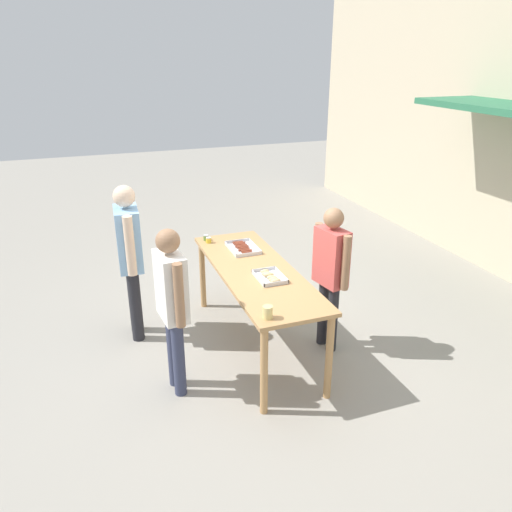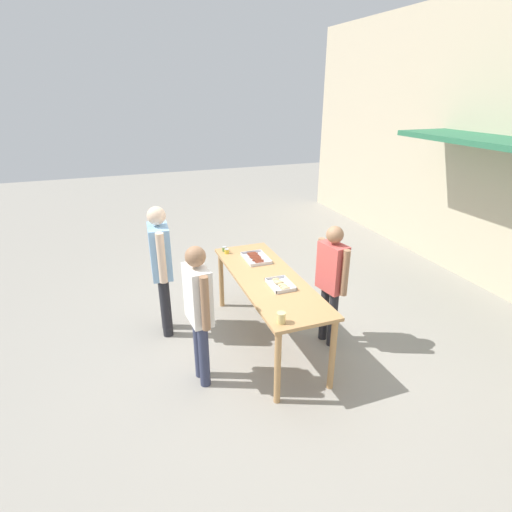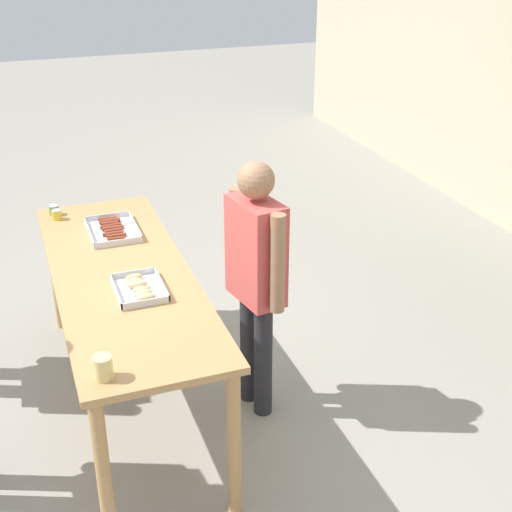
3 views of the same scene
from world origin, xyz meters
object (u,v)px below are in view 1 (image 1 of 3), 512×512
at_px(condiment_jar_mustard, 206,238).
at_px(person_customer_holding_hotdog, 130,250).
at_px(beer_cup, 268,312).
at_px(person_customer_with_cup, 172,298).
at_px(condiment_jar_ketchup, 209,240).
at_px(food_tray_buns, 270,277).
at_px(food_tray_sausages, 243,248).
at_px(person_server_behind_table, 331,267).

distance_m(condiment_jar_mustard, person_customer_holding_hotdog, 1.00).
xyz_separation_m(beer_cup, person_customer_with_cup, (-0.53, -0.72, 0.00)).
height_order(condiment_jar_ketchup, person_customer_with_cup, person_customer_with_cup).
xyz_separation_m(beer_cup, person_customer_holding_hotdog, (-1.68, -0.95, 0.07)).
height_order(food_tray_buns, condiment_jar_mustard, condiment_jar_mustard).
bearing_deg(food_tray_sausages, person_customer_with_cup, -44.16).
bearing_deg(food_tray_sausages, person_server_behind_table, 37.47).
xyz_separation_m(condiment_jar_mustard, person_server_behind_table, (1.31, 1.00, 0.00)).
bearing_deg(food_tray_buns, person_server_behind_table, 88.85).
distance_m(condiment_jar_mustard, person_server_behind_table, 1.64).
relative_size(beer_cup, person_customer_with_cup, 0.07).
bearing_deg(person_server_behind_table, person_customer_with_cup, -94.75).
bearing_deg(condiment_jar_ketchup, beer_cup, 0.16).
height_order(food_tray_buns, beer_cup, beer_cup).
distance_m(person_customer_holding_hotdog, person_customer_with_cup, 1.17).
height_order(condiment_jar_mustard, person_customer_holding_hotdog, person_customer_holding_hotdog).
relative_size(condiment_jar_mustard, condiment_jar_ketchup, 1.00).
height_order(condiment_jar_mustard, person_customer_with_cup, person_customer_with_cup).
distance_m(food_tray_buns, beer_cup, 0.79).
xyz_separation_m(condiment_jar_mustard, person_customer_with_cup, (1.49, -0.71, 0.03)).
relative_size(food_tray_sausages, food_tray_buns, 1.23).
relative_size(condiment_jar_ketchup, person_customer_with_cup, 0.04).
xyz_separation_m(food_tray_sausages, condiment_jar_ketchup, (-0.34, -0.32, 0.02)).
bearing_deg(beer_cup, condiment_jar_ketchup, -179.84).
xyz_separation_m(food_tray_sausages, food_tray_buns, (0.86, 0.00, 0.01)).
bearing_deg(person_customer_holding_hotdog, food_tray_buns, -123.76).
height_order(food_tray_buns, person_customer_with_cup, person_customer_with_cup).
bearing_deg(condiment_jar_ketchup, person_customer_with_cup, -27.01).
bearing_deg(person_customer_with_cup, person_customer_holding_hotdog, 5.65).
relative_size(person_customer_holding_hotdog, person_customer_with_cup, 1.08).
relative_size(condiment_jar_mustard, beer_cup, 0.60).
distance_m(food_tray_buns, condiment_jar_ketchup, 1.24).
xyz_separation_m(condiment_jar_ketchup, person_customer_holding_hotdog, (0.25, -0.94, 0.09)).
distance_m(food_tray_sausages, condiment_jar_mustard, 0.54).
distance_m(condiment_jar_mustard, person_customer_with_cup, 1.65).
height_order(food_tray_sausages, food_tray_buns, food_tray_buns).
xyz_separation_m(food_tray_buns, person_customer_holding_hotdog, (-0.95, -1.26, 0.11)).
xyz_separation_m(condiment_jar_ketchup, person_customer_with_cup, (1.40, -0.71, 0.03)).
bearing_deg(beer_cup, person_server_behind_table, 126.02).
bearing_deg(food_tray_buns, beer_cup, -23.17).
bearing_deg(food_tray_sausages, condiment_jar_mustard, -142.90).
relative_size(condiment_jar_mustard, person_customer_holding_hotdog, 0.04).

